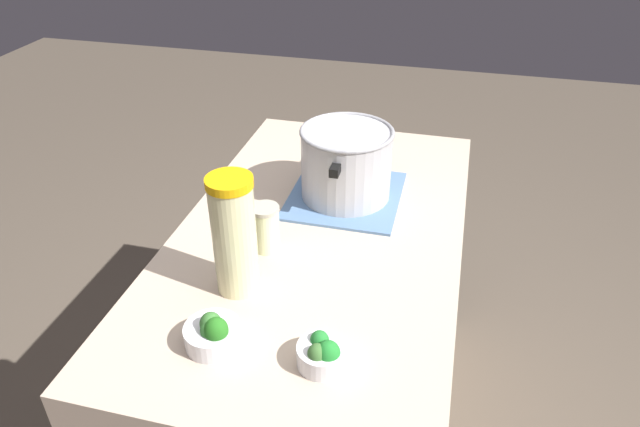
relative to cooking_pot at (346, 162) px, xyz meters
name	(u,v)px	position (x,y,z in m)	size (l,w,h in m)	color
counter_slab	(320,346)	(0.18, -0.03, -0.55)	(1.33, 0.74, 0.87)	#C3AC94
dish_cloth	(345,195)	(0.00, 0.00, -0.11)	(0.34, 0.31, 0.01)	#5679A4
cooking_pot	(346,162)	(0.00, 0.00, 0.00)	(0.33, 0.26, 0.20)	#B7B7BC
lemonade_pitcher	(234,235)	(0.46, -0.16, 0.03)	(0.10, 0.10, 0.29)	beige
mason_jar	(266,228)	(0.30, -0.14, -0.05)	(0.07, 0.07, 0.12)	beige
broccoli_bowl_front	(323,353)	(0.64, 0.09, -0.08)	(0.10, 0.10, 0.07)	silver
broccoli_bowl_center	(213,333)	(0.64, -0.14, -0.08)	(0.12, 0.12, 0.08)	silver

